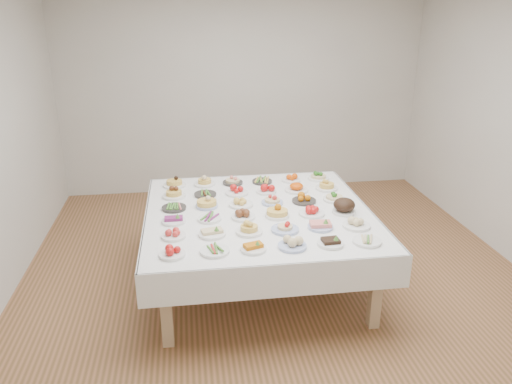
{
  "coord_description": "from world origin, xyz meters",
  "views": [
    {
      "loc": [
        -0.82,
        -4.39,
        2.54
      ],
      "look_at": [
        -0.19,
        -0.03,
        0.88
      ],
      "focal_mm": 35.0,
      "sensor_mm": 36.0,
      "label": 1
    }
  ],
  "objects": [
    {
      "name": "dish_7",
      "position": [
        -0.64,
        -0.64,
        0.79
      ],
      "size": [
        0.22,
        0.22,
        0.1
      ],
      "color": "white",
      "rests_on": "display_table"
    },
    {
      "name": "dish_0",
      "position": [
        -0.97,
        -0.96,
        0.78
      ],
      "size": [
        0.2,
        0.2,
        0.08
      ],
      "color": "white",
      "rests_on": "display_table"
    },
    {
      "name": "dish_5",
      "position": [
        0.57,
        -0.96,
        0.77
      ],
      "size": [
        0.23,
        0.23,
        0.05
      ],
      "color": "white",
      "rests_on": "display_table"
    },
    {
      "name": "dish_25",
      "position": [
        -0.66,
        0.28,
        0.77
      ],
      "size": [
        0.22,
        0.22,
        0.05
      ],
      "color": "#2D2A28",
      "rests_on": "display_table"
    },
    {
      "name": "dish_12",
      "position": [
        -0.96,
        -0.33,
        0.79
      ],
      "size": [
        0.21,
        0.21,
        0.09
      ],
      "color": "white",
      "rests_on": "display_table"
    },
    {
      "name": "dish_21",
      "position": [
        -0.03,
        -0.02,
        0.8
      ],
      "size": [
        0.2,
        0.2,
        0.11
      ],
      "color": "#4C66B2",
      "rests_on": "display_table"
    },
    {
      "name": "dish_10",
      "position": [
        0.28,
        -0.64,
        0.79
      ],
      "size": [
        0.21,
        0.21,
        0.1
      ],
      "color": "#4C66B2",
      "rests_on": "display_table"
    },
    {
      "name": "dish_9",
      "position": [
        -0.03,
        -0.64,
        0.8
      ],
      "size": [
        0.23,
        0.23,
        0.11
      ],
      "color": "#4C66B2",
      "rests_on": "display_table"
    },
    {
      "name": "dish_29",
      "position": [
        0.59,
        0.29,
        0.8
      ],
      "size": [
        0.22,
        0.22,
        0.12
      ],
      "color": "white",
      "rests_on": "display_table"
    },
    {
      "name": "dish_28",
      "position": [
        0.27,
        0.28,
        0.81
      ],
      "size": [
        0.23,
        0.23,
        0.13
      ],
      "color": "white",
      "rests_on": "display_table"
    },
    {
      "name": "dish_22",
      "position": [
        0.28,
        -0.03,
        0.8
      ],
      "size": [
        0.23,
        0.23,
        0.11
      ],
      "color": "#2D2A28",
      "rests_on": "display_table"
    },
    {
      "name": "dish_3",
      "position": [
        -0.03,
        -0.95,
        0.8
      ],
      "size": [
        0.22,
        0.22,
        0.11
      ],
      "color": "#4C66B2",
      "rests_on": "display_table"
    },
    {
      "name": "dish_35",
      "position": [
        0.59,
        0.6,
        0.8
      ],
      "size": [
        0.22,
        0.22,
        0.12
      ],
      "color": "white",
      "rests_on": "display_table"
    },
    {
      "name": "dish_18",
      "position": [
        -0.96,
        -0.03,
        0.77
      ],
      "size": [
        0.22,
        0.22,
        0.05
      ],
      "color": "#2D2A28",
      "rests_on": "display_table"
    },
    {
      "name": "dish_33",
      "position": [
        -0.03,
        0.59,
        0.77
      ],
      "size": [
        0.21,
        0.21,
        0.05
      ],
      "color": "#2D2A28",
      "rests_on": "display_table"
    },
    {
      "name": "dish_32",
      "position": [
        -0.35,
        0.59,
        0.8
      ],
      "size": [
        0.21,
        0.21,
        0.11
      ],
      "color": "#2D2A28",
      "rests_on": "display_table"
    },
    {
      "name": "dish_31",
      "position": [
        -0.65,
        0.6,
        0.81
      ],
      "size": [
        0.22,
        0.22,
        0.13
      ],
      "color": "white",
      "rests_on": "display_table"
    },
    {
      "name": "dish_23",
      "position": [
        0.58,
        -0.03,
        0.8
      ],
      "size": [
        0.21,
        0.21,
        0.11
      ],
      "color": "white",
      "rests_on": "display_table"
    },
    {
      "name": "dish_8",
      "position": [
        -0.33,
        -0.64,
        0.81
      ],
      "size": [
        0.22,
        0.22,
        0.13
      ],
      "color": "white",
      "rests_on": "display_table"
    },
    {
      "name": "dish_13",
      "position": [
        -0.65,
        -0.33,
        0.77
      ],
      "size": [
        0.23,
        0.21,
        0.05
      ],
      "color": "white",
      "rests_on": "display_table"
    },
    {
      "name": "display_table",
      "position": [
        -0.19,
        -0.18,
        0.68
      ],
      "size": [
        2.08,
        2.08,
        0.75
      ],
      "color": "white",
      "rests_on": "ground"
    },
    {
      "name": "room_envelope",
      "position": [
        0.0,
        0.0,
        1.83
      ],
      "size": [
        5.02,
        5.02,
        2.81
      ],
      "color": "#955E3E",
      "rests_on": "ground"
    },
    {
      "name": "dish_30",
      "position": [
        -0.96,
        0.6,
        0.81
      ],
      "size": [
        0.23,
        0.23,
        0.13
      ],
      "color": "white",
      "rests_on": "display_table"
    },
    {
      "name": "dish_14",
      "position": [
        -0.35,
        -0.33,
        0.79
      ],
      "size": [
        0.21,
        0.21,
        0.09
      ],
      "color": "white",
      "rests_on": "display_table"
    },
    {
      "name": "dish_16",
      "position": [
        0.28,
        -0.34,
        0.79
      ],
      "size": [
        0.23,
        0.23,
        0.1
      ],
      "color": "white",
      "rests_on": "display_table"
    },
    {
      "name": "dish_6",
      "position": [
        -0.96,
        -0.64,
        0.78
      ],
      "size": [
        0.2,
        0.2,
        0.08
      ],
      "color": "white",
      "rests_on": "display_table"
    },
    {
      "name": "dish_2",
      "position": [
        -0.34,
        -0.95,
        0.78
      ],
      "size": [
        0.2,
        0.2,
        0.08
      ],
      "color": "white",
      "rests_on": "display_table"
    },
    {
      "name": "dish_24",
      "position": [
        -0.96,
        0.28,
        0.81
      ],
      "size": [
        0.23,
        0.23,
        0.14
      ],
      "color": "white",
      "rests_on": "display_table"
    },
    {
      "name": "dish_15",
      "position": [
        -0.04,
        -0.34,
        0.82
      ],
      "size": [
        0.23,
        0.22,
        0.14
      ],
      "color": "white",
      "rests_on": "display_table"
    },
    {
      "name": "dish_19",
      "position": [
        -0.66,
        -0.02,
        0.81
      ],
      "size": [
        0.22,
        0.21,
        0.13
      ],
      "color": "#4C66B2",
      "rests_on": "display_table"
    },
    {
      "name": "dish_34",
      "position": [
        0.28,
        0.59,
        0.78
      ],
      "size": [
        0.2,
        0.2,
        0.08
      ],
      "color": "white",
      "rests_on": "display_table"
    },
    {
      "name": "dish_27",
      "position": [
        -0.04,
        0.28,
        0.79
      ],
      "size": [
        0.2,
        0.2,
        0.09
      ],
      "color": "white",
      "rests_on": "display_table"
    },
    {
      "name": "dish_26",
      "position": [
        -0.34,
        0.28,
        0.8
      ],
      "size": [
        0.22,
        0.22,
        0.1
      ],
      "color": "white",
      "rests_on": "display_table"
    },
    {
      "name": "dish_4",
      "position": [
        0.28,
        -0.95,
        0.79
      ],
      "size": [
        0.21,
        0.21,
        0.09
      ],
      "color": "white",
      "rests_on": "display_table"
    },
    {
      "name": "dish_11",
      "position": [
        0.59,
        -0.65,
        0.79
      ],
      "size": [
        0.23,
        0.23,
        0.1
      ],
      "color": "white",
      "rests_on": "display_table"
    },
    {
      "name": "dish_1",
      "position": [
        -0.64,
        -0.95,
        0.77
      ],
      "size": [
        0.23,
        0.23,
        0.05
      ],
      "color": "white",
      "rests_on": "display_table"
    },
    {
      "name": "dish_20",
      "position": [
        -0.33,
        -0.03,
        0.79
      ],
      "size": [
        0.23,
        0.23,
        0.09
      ],
      "color": "white",
      "rests_on": "display_table"
    },
    {
      "name": "dish_17",
      "position": [
        0.58,
        -0.34,
        0.81
      ],
      "size": [
        0.23,
        0.23,
        0.13
      ],
      "color": "white",
      "rests_on": "display_table"
    }
  ]
}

